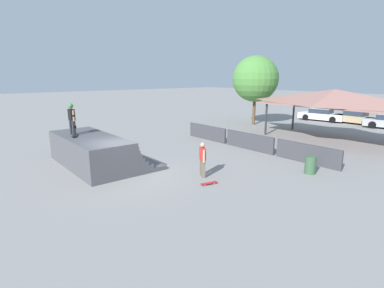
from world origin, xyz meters
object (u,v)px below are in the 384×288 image
at_px(bystander_walking, 203,158).
at_px(tree_beside_pavilion, 255,79).
at_px(skateboard_on_ground, 209,183).
at_px(parked_car_tan, 356,118).
at_px(skateboard_on_deck, 75,136).
at_px(trash_bin, 310,165).
at_px(skater_on_deck, 72,117).
at_px(parked_car_white, 322,115).

xyz_separation_m(bystander_walking, tree_beside_pavilion, (-8.36, 13.97, 3.40)).
relative_size(skateboard_on_ground, parked_car_tan, 0.20).
bearing_deg(bystander_walking, tree_beside_pavilion, -31.23).
height_order(skateboard_on_ground, tree_beside_pavilion, tree_beside_pavilion).
xyz_separation_m(skateboard_on_deck, parked_car_tan, (3.08, 26.04, -1.03)).
xyz_separation_m(skateboard_on_ground, parked_car_tan, (-3.24, 22.55, 0.54)).
height_order(skateboard_on_ground, trash_bin, trash_bin).
xyz_separation_m(tree_beside_pavilion, parked_car_tan, (6.10, 8.12, -3.70)).
relative_size(trash_bin, parked_car_tan, 0.21).
bearing_deg(skateboard_on_ground, bystander_walking, 76.73).
distance_m(skater_on_deck, trash_bin, 12.23).
xyz_separation_m(parked_car_white, parked_car_tan, (3.17, 0.67, -0.00)).
bearing_deg(trash_bin, skateboard_on_deck, -135.20).
height_order(skateboard_on_deck, parked_car_white, skateboard_on_deck).
xyz_separation_m(skateboard_on_ground, tree_beside_pavilion, (-9.34, 14.43, 4.24)).
bearing_deg(trash_bin, bystander_walking, -124.60).
relative_size(skater_on_deck, parked_car_tan, 0.40).
xyz_separation_m(trash_bin, parked_car_white, (-8.39, 17.12, 0.18)).
height_order(bystander_walking, skateboard_on_ground, bystander_walking).
height_order(tree_beside_pavilion, parked_car_white, tree_beside_pavilion).
relative_size(skateboard_on_deck, parked_car_white, 0.18).
height_order(trash_bin, parked_car_white, parked_car_white).
height_order(parked_car_white, parked_car_tan, same).
distance_m(bystander_walking, parked_car_tan, 22.20).
distance_m(skateboard_on_ground, trash_bin, 5.16).
bearing_deg(skateboard_on_ground, parked_car_tan, 20.30).
height_order(trash_bin, parked_car_tan, parked_car_tan).
relative_size(bystander_walking, parked_car_white, 0.35).
bearing_deg(skateboard_on_deck, bystander_walking, 61.24).
bearing_deg(parked_car_white, parked_car_tan, 4.34).
distance_m(skateboard_on_deck, parked_car_tan, 26.24).
bearing_deg(trash_bin, tree_beside_pavilion, 139.47).
relative_size(skateboard_on_ground, parked_car_white, 0.17).
bearing_deg(tree_beside_pavilion, skater_on_deck, -82.24).
height_order(bystander_walking, parked_car_white, bystander_walking).
bearing_deg(trash_bin, parked_car_tan, 106.36).
height_order(tree_beside_pavilion, parked_car_tan, tree_beside_pavilion).
distance_m(skater_on_deck, parked_car_white, 25.32).
bearing_deg(bystander_walking, parked_car_tan, -56.28).
height_order(skateboard_on_deck, tree_beside_pavilion, tree_beside_pavilion).
bearing_deg(tree_beside_pavilion, parked_car_tan, 53.07).
distance_m(skater_on_deck, skateboard_on_deck, 1.07).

